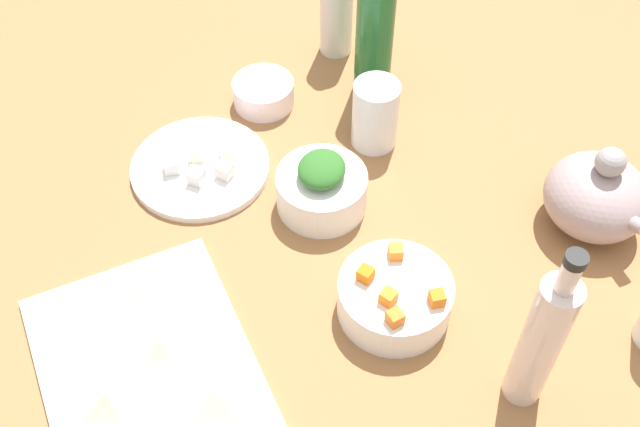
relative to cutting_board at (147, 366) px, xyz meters
The scene contains 27 objects.
tabletop 29.62cm from the cutting_board, 106.57° to the left, with size 190.00×190.00×3.00cm, color #94653B.
cutting_board is the anchor object (origin of this frame).
plate_tofu 33.30cm from the cutting_board, 146.82° to the left, with size 20.72×20.72×1.20cm, color white.
bowl_greens 34.15cm from the cutting_board, 113.45° to the left, with size 12.96×12.96×5.92cm, color white.
bowl_carrots 31.98cm from the cutting_board, 78.06° to the left, with size 14.68×14.68×5.42cm, color white.
bowl_small_side 49.67cm from the cutting_board, 138.32° to the left, with size 9.82×9.82×4.18cm, color white.
teapot 63.71cm from the cutting_board, 83.97° to the left, with size 16.07×14.11×14.22cm.
bottle_0 66.83cm from the cutting_board, 131.30° to the left, with size 5.52×5.52×21.13cm.
bottle_1 46.85cm from the cutting_board, 58.89° to the left, with size 4.62×4.62×27.02cm.
bottle_2 60.62cm from the cutting_board, 122.54° to the left, with size 5.93×5.93×27.57cm.
drinking_glass_0 49.53cm from the cutting_board, 115.67° to the left, with size 7.03×7.03×11.02cm, color white.
carrot_cube_0 34.09cm from the cutting_board, 85.51° to the left, with size 1.80×1.80×1.80cm, color orange.
carrot_cube_1 36.49cm from the cutting_board, 72.21° to the left, with size 1.80×1.80×1.80cm, color orange.
carrot_cube_2 28.83cm from the cutting_board, 82.13° to the left, with size 1.80×1.80×1.80cm, color orange.
carrot_cube_3 31.02cm from the cutting_board, 68.81° to the left, with size 1.80×1.80×1.80cm, color orange.
carrot_cube_4 30.77cm from the cutting_board, 74.42° to the left, with size 1.80×1.80×1.80cm, color orange.
chopped_greens_mound 34.77cm from the cutting_board, 113.45° to the left, with size 7.45×6.60×3.06cm, color #2D6425.
tofu_cube_0 35.52cm from the cutting_board, 140.45° to the left, with size 2.20×2.20×2.20cm, color silver.
tofu_cube_1 34.80cm from the cutting_board, 147.96° to the left, with size 2.20×2.20×2.20cm, color white.
tofu_cube_2 29.99cm from the cutting_board, 146.24° to the left, with size 2.20×2.20×2.20cm, color silver.
tofu_cube_3 32.02cm from the cutting_board, 153.59° to the left, with size 2.20×2.20×2.20cm, color white.
tofu_cube_4 31.82cm from the cutting_board, 139.27° to the left, with size 2.20×2.20×2.20cm, color silver.
dumpling_0 6.84cm from the cutting_board, ahead, with size 5.92×5.73×2.12cm, color beige.
dumpling_1 3.06cm from the cutting_board, 105.34° to the left, with size 5.09×4.46×3.15cm, color beige.
dumpling_2 9.80cm from the cutting_board, 167.09° to the left, with size 5.44×5.05×2.74cm, color beige.
dumpling_4 6.57cm from the cutting_board, 60.37° to the right, with size 5.83×5.03×2.79cm, color beige.
dumpling_5 10.29cm from the cutting_board, 32.35° to the left, with size 5.76×5.15×2.79cm, color beige.
Camera 1 is at (59.37, -30.92, 88.91)cm, focal length 43.72 mm.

